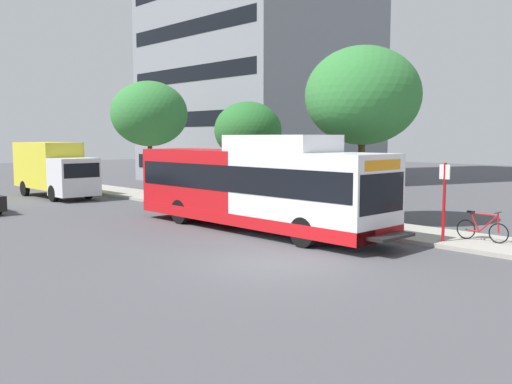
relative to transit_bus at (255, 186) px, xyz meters
name	(u,v)px	position (x,y,z in m)	size (l,w,h in m)	color
ground_plane	(126,230)	(-3.62, 3.44, -1.70)	(120.00, 120.00, 0.00)	#4C4C51
sidewalk_curb	(288,216)	(3.38, 1.44, -1.63)	(3.00, 56.00, 0.14)	#A8A399
transit_bus	(255,186)	(0.00, 0.00, 0.00)	(2.58, 12.25, 3.65)	white
bus_stop_sign_pole	(444,196)	(2.46, -6.46, -0.05)	(0.10, 0.36, 2.60)	red
bicycle_parked	(482,228)	(3.43, -7.33, -1.14)	(0.52, 1.76, 1.02)	black
street_tree_near_stop	(363,96)	(4.16, -1.92, 3.52)	(4.65, 4.65, 7.07)	#4C3823
street_tree_mid_block	(248,131)	(4.39, 5.17, 2.19)	(3.38, 3.38, 5.20)	#4C3823
street_tree_far_block	(149,114)	(4.27, 13.98, 3.28)	(4.68, 4.68, 6.84)	#4C3823
box_truck_background	(54,168)	(-0.65, 16.75, 0.04)	(2.32, 7.01, 3.25)	silver
lattice_comm_tower	(177,85)	(18.75, 31.44, 7.14)	(1.10, 1.10, 26.78)	#B7B7BC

